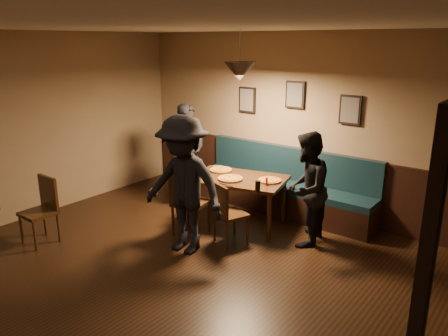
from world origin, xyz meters
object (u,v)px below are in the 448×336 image
at_px(dining_table, 238,201).
at_px(diner_front, 184,185).
at_px(diner_right, 306,189).
at_px(booth_bench, 283,182).
at_px(cafe_chair_far, 38,212).
at_px(chair_near_right, 231,213).
at_px(chair_near_left, 191,202).
at_px(diner_left, 189,155).
at_px(tabasco_bottle, 267,181).
at_px(soda_glass, 258,186).

height_order(dining_table, diner_front, diner_front).
bearing_deg(diner_right, booth_bench, -146.06).
bearing_deg(diner_right, cafe_chair_far, -63.73).
height_order(chair_near_right, diner_front, diner_front).
distance_m(chair_near_left, diner_left, 1.25).
distance_m(dining_table, tabasco_bottle, 0.67).
bearing_deg(cafe_chair_far, diner_left, -104.37).
relative_size(booth_bench, cafe_chair_far, 3.32).
height_order(diner_left, diner_front, diner_front).
bearing_deg(dining_table, diner_left, 157.24).
height_order(booth_bench, diner_left, diner_left).
relative_size(booth_bench, dining_table, 2.23).
height_order(diner_right, cafe_chair_far, diner_right).
bearing_deg(tabasco_bottle, diner_front, -116.93).
xyz_separation_m(booth_bench, cafe_chair_far, (-2.01, -3.00, -0.05)).
height_order(dining_table, diner_right, diner_right).
xyz_separation_m(booth_bench, chair_near_left, (-0.60, -1.51, -0.02)).
distance_m(diner_left, diner_right, 2.23).
xyz_separation_m(diner_left, soda_glass, (1.70, -0.51, -0.04)).
relative_size(tabasco_bottle, cafe_chair_far, 0.15).
bearing_deg(chair_near_left, diner_left, 125.03).
xyz_separation_m(diner_left, tabasco_bottle, (1.65, -0.21, -0.06)).
bearing_deg(diner_front, tabasco_bottle, 57.48).
height_order(dining_table, soda_glass, soda_glass).
relative_size(booth_bench, diner_right, 1.95).
relative_size(diner_front, tabasco_bottle, 13.47).
xyz_separation_m(tabasco_bottle, cafe_chair_far, (-2.25, -2.14, -0.34)).
height_order(soda_glass, cafe_chair_far, cafe_chair_far).
distance_m(dining_table, diner_left, 1.25).
height_order(diner_left, cafe_chair_far, diner_left).
relative_size(chair_near_left, soda_glass, 6.23).
distance_m(diner_right, cafe_chair_far, 3.60).
bearing_deg(booth_bench, diner_right, -44.15).
bearing_deg(booth_bench, diner_front, -99.25).
bearing_deg(chair_near_right, chair_near_left, -148.47).
bearing_deg(diner_left, soda_glass, -105.02).
distance_m(diner_front, cafe_chair_far, 2.04).
distance_m(booth_bench, soda_glass, 1.22).
xyz_separation_m(booth_bench, diner_front, (-0.32, -1.94, 0.40)).
bearing_deg(dining_table, soda_glass, -45.49).
bearing_deg(dining_table, booth_bench, 56.76).
distance_m(chair_near_left, chair_near_right, 0.63).
height_order(diner_right, soda_glass, diner_right).
relative_size(chair_near_right, diner_right, 0.56).
bearing_deg(chair_near_right, dining_table, 137.94).
xyz_separation_m(chair_near_left, diner_right, (1.40, 0.73, 0.29)).
height_order(chair_near_left, diner_front, diner_front).
bearing_deg(diner_left, booth_bench, -63.98).
distance_m(dining_table, diner_front, 1.25).
height_order(dining_table, tabasco_bottle, tabasco_bottle).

